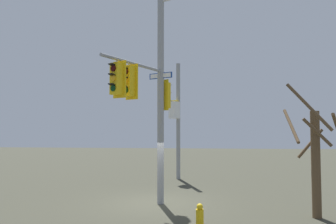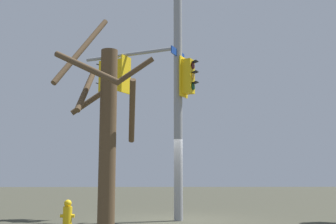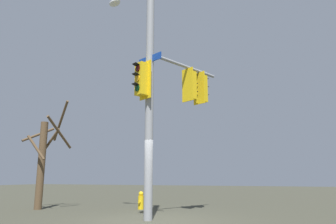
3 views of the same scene
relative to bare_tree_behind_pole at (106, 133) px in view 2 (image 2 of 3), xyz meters
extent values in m
plane|color=#3A3A2D|center=(-1.63, -5.76, -2.13)|extent=(80.00, 80.00, 0.00)
cylinder|color=gray|center=(-1.62, -5.59, 2.26)|extent=(0.27, 0.27, 8.78)
cylinder|color=gray|center=(-0.03, -6.37, 3.35)|extent=(3.24, 1.68, 0.12)
cube|color=yellow|center=(0.27, -6.52, 2.65)|extent=(0.44, 0.46, 1.10)
cube|color=yellow|center=(0.12, -6.43, 2.65)|extent=(0.31, 0.51, 1.30)
cylinder|color=#2F0403|center=(0.41, -6.60, 2.99)|extent=(0.13, 0.21, 0.22)
cube|color=black|center=(0.47, -6.63, 3.11)|extent=(0.24, 0.26, 0.06)
cylinder|color=#F2A814|center=(0.41, -6.60, 2.65)|extent=(0.13, 0.21, 0.22)
cube|color=black|center=(0.47, -6.63, 2.77)|extent=(0.24, 0.26, 0.06)
cylinder|color=black|center=(0.41, -6.60, 2.31)|extent=(0.13, 0.21, 0.22)
cube|color=black|center=(0.47, -6.63, 2.43)|extent=(0.24, 0.26, 0.06)
cylinder|color=gray|center=(0.27, -6.52, 3.28)|extent=(0.04, 0.04, 0.15)
cube|color=yellow|center=(0.87, -6.81, 2.65)|extent=(0.43, 0.46, 1.10)
cube|color=yellow|center=(0.72, -6.74, 2.65)|extent=(0.29, 0.52, 1.30)
cylinder|color=#2F0403|center=(1.02, -6.89, 2.99)|extent=(0.13, 0.21, 0.22)
cube|color=black|center=(1.08, -6.92, 3.11)|extent=(0.24, 0.26, 0.06)
cylinder|color=#F2A814|center=(1.02, -6.89, 2.65)|extent=(0.13, 0.21, 0.22)
cube|color=black|center=(1.08, -6.92, 2.77)|extent=(0.24, 0.26, 0.06)
cylinder|color=black|center=(1.02, -6.89, 2.31)|extent=(0.13, 0.21, 0.22)
cube|color=black|center=(1.08, -6.92, 2.43)|extent=(0.24, 0.26, 0.06)
cylinder|color=gray|center=(0.87, -6.81, 3.28)|extent=(0.04, 0.04, 0.15)
cube|color=yellow|center=(-1.94, -5.43, 2.36)|extent=(0.44, 0.46, 1.10)
cube|color=yellow|center=(-1.79, -5.51, 2.36)|extent=(0.30, 0.51, 1.30)
cylinder|color=#2F0403|center=(-2.09, -5.35, 2.70)|extent=(0.13, 0.21, 0.22)
cube|color=black|center=(-2.15, -5.31, 2.82)|extent=(0.24, 0.26, 0.06)
cylinder|color=#F2A814|center=(-2.09, -5.35, 2.36)|extent=(0.13, 0.21, 0.22)
cube|color=black|center=(-2.15, -5.31, 2.48)|extent=(0.24, 0.26, 0.06)
cylinder|color=black|center=(-2.09, -5.35, 2.02)|extent=(0.13, 0.21, 0.22)
cube|color=black|center=(-2.15, -5.31, 2.14)|extent=(0.24, 0.26, 0.06)
cube|color=navy|center=(-1.62, -5.59, 3.16)|extent=(0.49, 1.01, 0.24)
cube|color=white|center=(-1.61, -5.59, 3.16)|extent=(0.42, 0.91, 0.18)
cylinder|color=brown|center=(-0.04, 0.04, -0.29)|extent=(0.31, 0.31, 3.68)
cylinder|color=brown|center=(-0.03, -0.77, 1.05)|extent=(1.68, 0.13, 1.24)
cylinder|color=brown|center=(0.38, -0.03, 0.81)|extent=(0.27, 0.95, 0.99)
cylinder|color=brown|center=(-0.48, 0.01, 0.40)|extent=(0.18, 0.96, 1.08)
cylinder|color=brown|center=(0.28, 0.63, 1.06)|extent=(1.27, 0.77, 0.76)
cylinder|color=brown|center=(0.54, -0.33, 1.67)|extent=(0.89, 1.30, 1.67)
cylinder|color=yellow|center=(1.44, -3.97, -1.86)|extent=(0.24, 0.24, 0.55)
sphere|color=yellow|center=(1.44, -3.97, -1.50)|extent=(0.20, 0.20, 0.20)
cylinder|color=yellow|center=(1.30, -3.97, -1.83)|extent=(0.10, 0.09, 0.09)
cylinder|color=yellow|center=(1.58, -3.97, -1.83)|extent=(0.10, 0.09, 0.09)
camera|label=1|loc=(11.70, -3.90, 0.89)|focal=34.56mm
camera|label=2|loc=(-0.92, 7.72, -0.77)|focal=45.31mm
camera|label=3|loc=(-10.98, -9.55, -0.81)|focal=33.43mm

